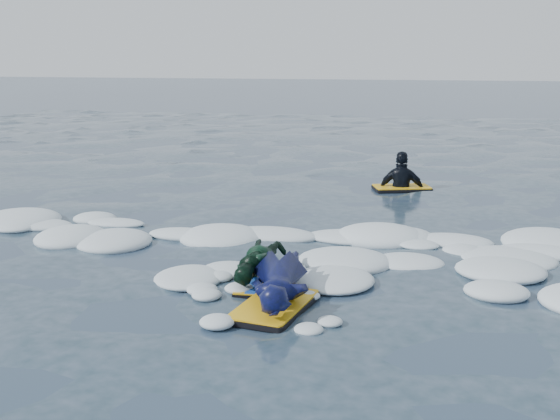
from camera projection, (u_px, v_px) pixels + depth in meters
The scene contains 5 objects.
ground at pixel (249, 269), 8.49m from camera, with size 120.00×120.00×0.00m, color #172237.
foam_band at pixel (268, 247), 9.48m from camera, with size 12.00×3.10×0.30m, color silver, non-canonical shape.
prone_woman_unit at pixel (279, 283), 7.30m from camera, with size 0.88×1.77×0.44m.
prone_child_unit at pixel (260, 265), 7.93m from camera, with size 0.63×1.15×0.43m.
waiting_rider_unit at pixel (402, 193), 13.35m from camera, with size 1.19×0.88×1.59m.
Camera 1 is at (2.07, -7.86, 2.57)m, focal length 45.00 mm.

